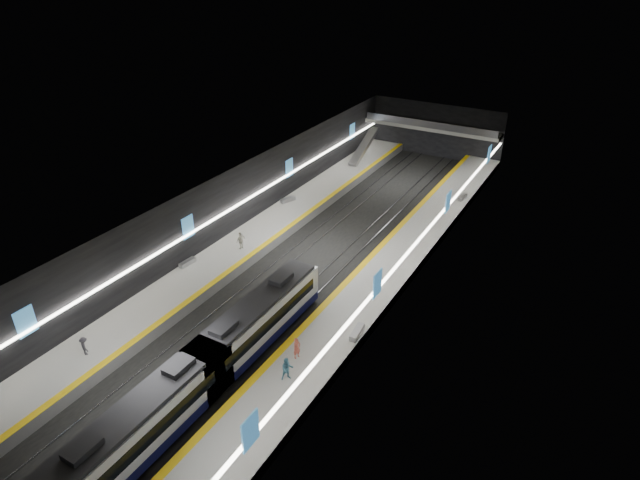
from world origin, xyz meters
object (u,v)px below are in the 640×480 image
Objects in this scene: train at (205,368)px; passenger_left_b at (84,346)px; bench_left_near at (187,263)px; escalator at (364,146)px; passenger_left_a at (241,240)px; bench_left_far at (288,200)px; passenger_right_a at (297,348)px; bench_right_near at (357,332)px; bench_right_far at (463,197)px; passenger_right_b at (287,369)px.

train is 17.67× the size of passenger_left_b.
bench_left_near is at bearing -60.58° from passenger_left_b.
escalator is 35.22m from bench_left_near.
train is at bearing -39.44° from bench_left_near.
passenger_left_a reaches higher than passenger_left_b.
passenger_right_a reaches higher than bench_left_far.
bench_left_near is 0.93× the size of bench_left_far.
bench_right_near is 1.10× the size of bench_right_far.
bench_left_near is at bearing -69.62° from bench_left_far.
bench_left_near is 13.87m from passenger_left_b.
bench_right_far is at bearing 53.88° from bench_left_far.
passenger_right_b is at bearing -22.35° from bench_left_near.
passenger_left_b is at bearing -64.67° from bench_left_far.
passenger_right_a is at bearing -70.87° from escalator.
passenger_left_a is at bearing 152.06° from bench_right_near.
passenger_right_a is 15.96m from passenger_left_b.
passenger_right_b is (16.89, -8.34, 0.68)m from bench_left_near.
passenger_right_b is at bearing -35.19° from bench_left_far.
passenger_left_a is (-13.66, 11.20, 0.08)m from passenger_right_a.
passenger_right_b is 15.58m from passenger_left_b.
bench_left_near is at bearing -93.26° from escalator.
bench_left_far is (-1.48, -17.95, -1.66)m from escalator.
bench_right_near is at bearing -65.07° from escalator.
train is at bearing -131.37° from bench_right_near.
train reaches higher than bench_right_far.
passenger_right_b is (0.60, -2.27, 0.04)m from passenger_right_a.
bench_right_far is at bearing 16.79° from passenger_right_a.
passenger_left_b reaches higher than bench_right_near.
passenger_left_b is at bearing 139.15° from passenger_right_a.
escalator is at bearing -169.97° from passenger_left_a.
passenger_left_b is at bearing -76.71° from bench_left_near.
passenger_left_a is at bearing 94.29° from passenger_right_b.
passenger_right_b is (-1.76, -36.74, 0.68)m from bench_right_far.
bench_left_near is at bearing 136.63° from train.
train reaches higher than bench_left_far.
escalator is 18.09m from bench_left_far.
bench_right_near is 1.13× the size of passenger_right_b.
escalator is 48.81m from passenger_left_b.
escalator is at bearing 90.68° from bench_left_near.
train is 18.94m from passenger_left_a.
bench_right_near is (19.00, -1.46, 0.03)m from bench_left_near.
train is 14.80× the size of bench_left_near.
passenger_right_a is at bearing -33.73° from bench_left_far.
bench_left_far is 30.32m from passenger_right_b.
bench_left_far is 28.10m from passenger_right_a.
passenger_left_b is at bearing -149.93° from bench_right_near.
bench_left_near is 1.05× the size of passenger_right_a.
bench_right_near reaches higher than bench_left_far.
passenger_left_b reaches higher than bench_left_far.
passenger_right_a is (14.29, -41.20, -1.03)m from escalator.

